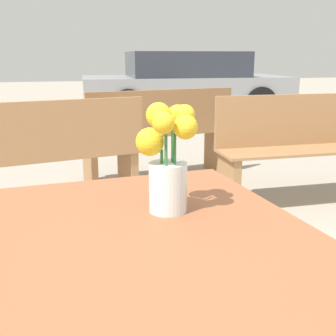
{
  "coord_description": "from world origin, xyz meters",
  "views": [
    {
      "loc": [
        -0.16,
        -0.82,
        1.13
      ],
      "look_at": [
        0.1,
        0.13,
        0.87
      ],
      "focal_mm": 45.0,
      "sensor_mm": 36.0,
      "label": 1
    }
  ],
  "objects_px": {
    "bench_far": "(315,144)",
    "table_front": "(142,283)",
    "bench_near": "(19,156)",
    "bench_middle": "(159,133)",
    "flower_vase": "(168,163)",
    "parked_car": "(185,85)"
  },
  "relations": [
    {
      "from": "flower_vase",
      "to": "bench_near",
      "type": "height_order",
      "value": "flower_vase"
    },
    {
      "from": "flower_vase",
      "to": "bench_far",
      "type": "distance_m",
      "value": 2.59
    },
    {
      "from": "table_front",
      "to": "bench_far",
      "type": "xyz_separation_m",
      "value": [
        1.8,
        2.03,
        -0.19
      ]
    },
    {
      "from": "table_front",
      "to": "bench_far",
      "type": "height_order",
      "value": "bench_far"
    },
    {
      "from": "table_front",
      "to": "bench_near",
      "type": "xyz_separation_m",
      "value": [
        -0.43,
        2.16,
        -0.18
      ]
    },
    {
      "from": "bench_far",
      "to": "table_front",
      "type": "bearing_deg",
      "value": -131.66
    },
    {
      "from": "bench_near",
      "to": "bench_middle",
      "type": "bearing_deg",
      "value": 33.06
    },
    {
      "from": "bench_near",
      "to": "parked_car",
      "type": "distance_m",
      "value": 5.78
    },
    {
      "from": "bench_near",
      "to": "flower_vase",
      "type": "bearing_deg",
      "value": -75.56
    },
    {
      "from": "bench_far",
      "to": "bench_middle",
      "type": "bearing_deg",
      "value": 139.48
    },
    {
      "from": "flower_vase",
      "to": "parked_car",
      "type": "bearing_deg",
      "value": 72.53
    },
    {
      "from": "bench_middle",
      "to": "bench_far",
      "type": "distance_m",
      "value": 1.39
    },
    {
      "from": "bench_far",
      "to": "flower_vase",
      "type": "bearing_deg",
      "value": -132.08
    },
    {
      "from": "bench_near",
      "to": "bench_far",
      "type": "bearing_deg",
      "value": -3.44
    },
    {
      "from": "bench_middle",
      "to": "bench_far",
      "type": "relative_size",
      "value": 0.89
    },
    {
      "from": "flower_vase",
      "to": "table_front",
      "type": "bearing_deg",
      "value": -125.19
    },
    {
      "from": "bench_near",
      "to": "bench_middle",
      "type": "distance_m",
      "value": 1.41
    },
    {
      "from": "table_front",
      "to": "flower_vase",
      "type": "bearing_deg",
      "value": 54.81
    },
    {
      "from": "flower_vase",
      "to": "bench_far",
      "type": "bearing_deg",
      "value": 47.92
    },
    {
      "from": "table_front",
      "to": "parked_car",
      "type": "height_order",
      "value": "parked_car"
    },
    {
      "from": "parked_car",
      "to": "bench_near",
      "type": "bearing_deg",
      "value": -118.5
    },
    {
      "from": "table_front",
      "to": "parked_car",
      "type": "xyz_separation_m",
      "value": [
        2.33,
        7.24,
        -0.06
      ]
    }
  ]
}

